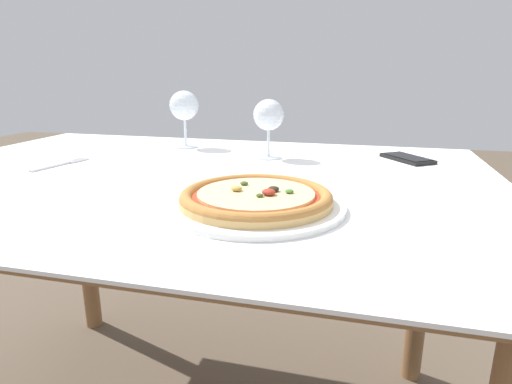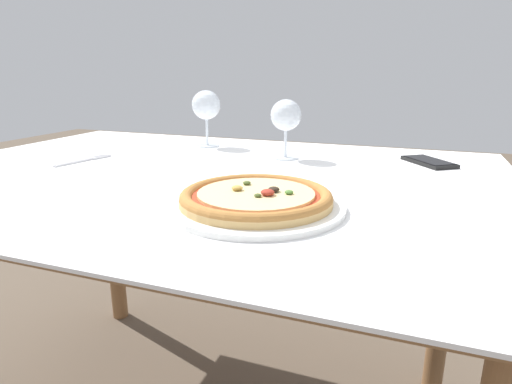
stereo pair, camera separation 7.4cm
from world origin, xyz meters
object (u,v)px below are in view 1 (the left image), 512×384
pizza_plate (256,199)px  fork (61,164)px  wine_glass_far_right (184,107)px  dining_table (187,207)px  cell_phone (407,158)px  wine_glass_far_left (269,117)px

pizza_plate → fork: pizza_plate is taller
pizza_plate → fork: (-0.57, 0.22, -0.01)m
wine_glass_far_right → pizza_plate: bearing=-56.0°
wine_glass_far_right → fork: bearing=-122.2°
dining_table → wine_glass_far_right: 0.42m
fork → wine_glass_far_right: 0.40m
wine_glass_far_right → cell_phone: bearing=-3.6°
fork → wine_glass_far_right: bearing=57.8°
fork → cell_phone: bearing=18.1°
dining_table → wine_glass_far_left: (0.15, 0.23, 0.19)m
wine_glass_far_left → wine_glass_far_right: bearing=160.5°
dining_table → fork: (-0.35, 0.01, 0.08)m
wine_glass_far_left → wine_glass_far_right: 0.31m
pizza_plate → wine_glass_far_right: 0.66m
pizza_plate → cell_phone: 0.58m
wine_glass_far_left → cell_phone: bearing=9.4°
dining_table → cell_phone: bearing=29.8°
cell_phone → dining_table: bearing=-150.2°
fork → wine_glass_far_left: bearing=24.2°
pizza_plate → wine_glass_far_right: bearing=124.0°
dining_table → wine_glass_far_left: size_ratio=8.91×
dining_table → pizza_plate: (0.22, -0.21, 0.10)m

